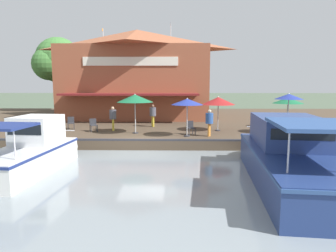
{
  "coord_description": "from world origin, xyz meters",
  "views": [
    {
      "loc": [
        16.11,
        1.78,
        3.7
      ],
      "look_at": [
        -1.0,
        1.45,
        1.3
      ],
      "focal_mm": 32.0,
      "sensor_mm": 36.0,
      "label": 1
    }
  ],
  "objects": [
    {
      "name": "patio_umbrella_near_quay_edge",
      "position": [
        -3.77,
        4.72,
        2.6
      ],
      "size": [
        2.2,
        2.2,
        2.3
      ],
      "color": "#B7B7B7",
      "rests_on": "quay_deck"
    },
    {
      "name": "cafe_chair_beside_entrance",
      "position": [
        -2.16,
        2.82,
        1.08
      ],
      "size": [
        0.55,
        0.55,
        0.85
      ],
      "color": "#2D2D33",
      "rests_on": "quay_deck"
    },
    {
      "name": "patio_umbrella_far_corner",
      "position": [
        -2.62,
        -0.65,
        2.81
      ],
      "size": [
        2.27,
        2.27,
        2.5
      ],
      "color": "#B7B7B7",
      "rests_on": "quay_deck"
    },
    {
      "name": "cafe_chair_back_row_seat",
      "position": [
        -5.57,
        -6.76,
        1.08
      ],
      "size": [
        0.58,
        0.58,
        0.85
      ],
      "color": "#2D2D33",
      "rests_on": "quay_deck"
    },
    {
      "name": "quay_deck",
      "position": [
        -11.0,
        0.0,
        0.3
      ],
      "size": [
        22.0,
        56.0,
        0.6
      ],
      "primitive_type": "cube",
      "color": "#4C3D2D",
      "rests_on": "ground"
    },
    {
      "name": "quay_edge_fender",
      "position": [
        -0.1,
        0.0,
        0.65
      ],
      "size": [
        0.2,
        50.4,
        0.1
      ],
      "primitive_type": "cube",
      "color": "#2D2D33",
      "rests_on": "quay_deck"
    },
    {
      "name": "patio_umbrella_mid_patio_right",
      "position": [
        -1.55,
        2.57,
        2.66
      ],
      "size": [
        1.89,
        1.89,
        2.29
      ],
      "color": "#B7B7B7",
      "rests_on": "quay_deck"
    },
    {
      "name": "waterfront_restaurant",
      "position": [
        -13.02,
        -1.73,
        4.77
      ],
      "size": [
        11.19,
        13.49,
        8.82
      ],
      "color": "brown",
      "rests_on": "quay_deck"
    },
    {
      "name": "patio_umbrella_by_entrance",
      "position": [
        -2.65,
        8.92,
        2.92
      ],
      "size": [
        1.73,
        1.73,
        2.54
      ],
      "color": "#B7B7B7",
      "rests_on": "quay_deck"
    },
    {
      "name": "patio_umbrella_back_row",
      "position": [
        -5.23,
        9.85,
        2.55
      ],
      "size": [
        2.13,
        2.13,
        2.2
      ],
      "color": "#B7B7B7",
      "rests_on": "quay_deck"
    },
    {
      "name": "person_at_quay_edge",
      "position": [
        -1.59,
        3.9,
        1.6
      ],
      "size": [
        0.46,
        0.46,
        1.61
      ],
      "color": "orange",
      "rests_on": "quay_deck"
    },
    {
      "name": "person_mid_patio",
      "position": [
        -5.59,
        0.25,
        1.62
      ],
      "size": [
        0.46,
        0.46,
        1.63
      ],
      "color": "gold",
      "rests_on": "quay_deck"
    },
    {
      "name": "motorboat_outer_channel",
      "position": [
        4.6,
        6.32,
        0.96
      ],
      "size": [
        9.51,
        3.89,
        2.51
      ],
      "color": "navy",
      "rests_on": "river_water"
    },
    {
      "name": "motorboat_second_along",
      "position": [
        3.63,
        -4.19,
        0.86
      ],
      "size": [
        6.37,
        2.61,
        2.25
      ],
      "color": "white",
      "rests_on": "river_water"
    },
    {
      "name": "ground_plane",
      "position": [
        0.0,
        0.0,
        0.0
      ],
      "size": [
        220.0,
        220.0,
        0.0
      ],
      "primitive_type": "plane",
      "color": "#4C5B47"
    },
    {
      "name": "person_near_entrance",
      "position": [
        -3.74,
        -2.3,
        1.6
      ],
      "size": [
        0.46,
        0.46,
        1.61
      ],
      "color": "gold",
      "rests_on": "quay_deck"
    },
    {
      "name": "cafe_chair_under_first_umbrella",
      "position": [
        -3.29,
        -3.52,
        1.08
      ],
      "size": [
        0.59,
        0.59,
        0.85
      ],
      "color": "#2D2D33",
      "rests_on": "quay_deck"
    },
    {
      "name": "tree_downstream_bank",
      "position": [
        -17.05,
        -2.78,
        4.77
      ],
      "size": [
        4.63,
        4.41,
        6.49
      ],
      "color": "brown",
      "rests_on": "quay_deck"
    },
    {
      "name": "mooring_post",
      "position": [
        -0.35,
        -5.22,
        0.99
      ],
      "size": [
        0.22,
        0.22,
        0.76
      ],
      "color": "#473323",
      "rests_on": "quay_deck"
    },
    {
      "name": "tree_upstream_bank",
      "position": [
        -18.22,
        -11.59,
        6.27
      ],
      "size": [
        5.36,
        5.11,
        8.37
      ],
      "color": "brown",
      "rests_on": "quay_deck"
    },
    {
      "name": "cafe_chair_far_corner_seat",
      "position": [
        -4.32,
        -5.36,
        1.08
      ],
      "size": [
        0.55,
        0.55,
        0.85
      ],
      "color": "#2D2D33",
      "rests_on": "quay_deck"
    }
  ]
}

